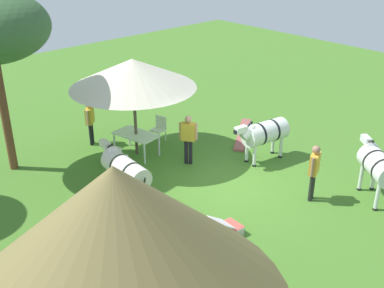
{
  "coord_description": "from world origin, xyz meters",
  "views": [
    {
      "loc": [
        -8.46,
        9.13,
        7.21
      ],
      "look_at": [
        1.2,
        0.25,
        1.0
      ],
      "focal_mm": 45.0,
      "sensor_mm": 36.0,
      "label": 1
    }
  ],
  "objects_px": {
    "zebra_toward_hut": "(378,166)",
    "guest_behind_table": "(90,119)",
    "patio_chair_east_end": "(117,156)",
    "striped_lounge_chair": "(226,227)",
    "zebra_nearest_camera": "(264,133)",
    "patio_chair_west_end": "(159,127)",
    "shade_umbrella": "(133,73)",
    "patio_dining_table": "(136,136)",
    "thatched_hut": "(122,288)",
    "guest_beside_umbrella": "(188,135)",
    "zebra_by_umbrella": "(125,169)",
    "standing_watcher": "(314,168)"
  },
  "relations": [
    {
      "from": "patio_chair_west_end",
      "to": "zebra_by_umbrella",
      "type": "distance_m",
      "value": 3.97
    },
    {
      "from": "thatched_hut",
      "to": "zebra_nearest_camera",
      "type": "height_order",
      "value": "thatched_hut"
    },
    {
      "from": "patio_dining_table",
      "to": "zebra_by_umbrella",
      "type": "xyz_separation_m",
      "value": [
        -2.07,
        1.91,
        0.29
      ]
    },
    {
      "from": "guest_beside_umbrella",
      "to": "zebra_nearest_camera",
      "type": "relative_size",
      "value": 0.77
    },
    {
      "from": "shade_umbrella",
      "to": "patio_dining_table",
      "type": "relative_size",
      "value": 2.5
    },
    {
      "from": "guest_behind_table",
      "to": "zebra_toward_hut",
      "type": "xyz_separation_m",
      "value": [
        -8.47,
        -3.91,
        0.09
      ]
    },
    {
      "from": "guest_behind_table",
      "to": "zebra_nearest_camera",
      "type": "relative_size",
      "value": 0.73
    },
    {
      "from": "patio_dining_table",
      "to": "zebra_nearest_camera",
      "type": "height_order",
      "value": "zebra_nearest_camera"
    },
    {
      "from": "patio_chair_west_end",
      "to": "zebra_toward_hut",
      "type": "distance_m",
      "value": 7.38
    },
    {
      "from": "striped_lounge_chair",
      "to": "zebra_by_umbrella",
      "type": "distance_m",
      "value": 3.29
    },
    {
      "from": "shade_umbrella",
      "to": "standing_watcher",
      "type": "relative_size",
      "value": 2.41
    },
    {
      "from": "guest_behind_table",
      "to": "patio_dining_table",
      "type": "bearing_deg",
      "value": -109.51
    },
    {
      "from": "patio_chair_east_end",
      "to": "striped_lounge_chair",
      "type": "distance_m",
      "value": 4.63
    },
    {
      "from": "patio_chair_west_end",
      "to": "standing_watcher",
      "type": "distance_m",
      "value": 5.99
    },
    {
      "from": "shade_umbrella",
      "to": "zebra_nearest_camera",
      "type": "xyz_separation_m",
      "value": [
        -3.12,
        -2.77,
        -1.84
      ]
    },
    {
      "from": "patio_chair_west_end",
      "to": "zebra_toward_hut",
      "type": "bearing_deg",
      "value": -178.78
    },
    {
      "from": "patio_dining_table",
      "to": "guest_behind_table",
      "type": "distance_m",
      "value": 1.85
    },
    {
      "from": "guest_behind_table",
      "to": "standing_watcher",
      "type": "height_order",
      "value": "standing_watcher"
    },
    {
      "from": "patio_dining_table",
      "to": "guest_behind_table",
      "type": "relative_size",
      "value": 1.02
    },
    {
      "from": "patio_chair_east_end",
      "to": "guest_beside_umbrella",
      "type": "distance_m",
      "value": 2.31
    },
    {
      "from": "patio_dining_table",
      "to": "guest_behind_table",
      "type": "xyz_separation_m",
      "value": [
        1.69,
        0.69,
        0.29
      ]
    },
    {
      "from": "patio_dining_table",
      "to": "patio_chair_west_end",
      "type": "distance_m",
      "value": 1.29
    },
    {
      "from": "thatched_hut",
      "to": "patio_chair_west_end",
      "type": "bearing_deg",
      "value": -41.67
    },
    {
      "from": "shade_umbrella",
      "to": "striped_lounge_chair",
      "type": "distance_m",
      "value": 5.88
    },
    {
      "from": "striped_lounge_chair",
      "to": "zebra_nearest_camera",
      "type": "relative_size",
      "value": 0.39
    },
    {
      "from": "thatched_hut",
      "to": "patio_chair_west_end",
      "type": "distance_m",
      "value": 10.5
    },
    {
      "from": "thatched_hut",
      "to": "zebra_nearest_camera",
      "type": "distance_m",
      "value": 9.53
    },
    {
      "from": "patio_chair_west_end",
      "to": "zebra_toward_hut",
      "type": "xyz_separation_m",
      "value": [
        -7.09,
        -1.98,
        0.52
      ]
    },
    {
      "from": "shade_umbrella",
      "to": "patio_chair_west_end",
      "type": "bearing_deg",
      "value": -75.63
    },
    {
      "from": "thatched_hut",
      "to": "zebra_toward_hut",
      "type": "xyz_separation_m",
      "value": [
        0.61,
        -8.84,
        -1.47
      ]
    },
    {
      "from": "zebra_nearest_camera",
      "to": "zebra_by_umbrella",
      "type": "height_order",
      "value": "zebra_nearest_camera"
    },
    {
      "from": "guest_behind_table",
      "to": "zebra_by_umbrella",
      "type": "bearing_deg",
      "value": -149.59
    },
    {
      "from": "patio_dining_table",
      "to": "standing_watcher",
      "type": "height_order",
      "value": "standing_watcher"
    },
    {
      "from": "patio_chair_west_end",
      "to": "guest_behind_table",
      "type": "xyz_separation_m",
      "value": [
        1.37,
        1.93,
        0.43
      ]
    },
    {
      "from": "patio_chair_west_end",
      "to": "zebra_by_umbrella",
      "type": "bearing_deg",
      "value": 112.8
    },
    {
      "from": "patio_chair_west_end",
      "to": "striped_lounge_chair",
      "type": "xyz_separation_m",
      "value": [
        -5.5,
        2.34,
        -0.27
      ]
    },
    {
      "from": "standing_watcher",
      "to": "zebra_by_umbrella",
      "type": "xyz_separation_m",
      "value": [
        3.55,
        3.79,
        -0.06
      ]
    },
    {
      "from": "shade_umbrella",
      "to": "patio_chair_east_end",
      "type": "relative_size",
      "value": 4.46
    },
    {
      "from": "zebra_toward_hut",
      "to": "guest_behind_table",
      "type": "bearing_deg",
      "value": 152.0
    },
    {
      "from": "shade_umbrella",
      "to": "standing_watcher",
      "type": "height_order",
      "value": "shade_umbrella"
    },
    {
      "from": "patio_chair_east_end",
      "to": "striped_lounge_chair",
      "type": "bearing_deg",
      "value": -25.2
    },
    {
      "from": "shade_umbrella",
      "to": "patio_chair_east_end",
      "type": "height_order",
      "value": "shade_umbrella"
    },
    {
      "from": "guest_behind_table",
      "to": "zebra_nearest_camera",
      "type": "bearing_deg",
      "value": -95.93
    },
    {
      "from": "patio_chair_east_end",
      "to": "patio_chair_west_end",
      "type": "xyz_separation_m",
      "value": [
        0.88,
        -2.39,
        0.0
      ]
    },
    {
      "from": "thatched_hut",
      "to": "patio_dining_table",
      "type": "relative_size",
      "value": 3.02
    },
    {
      "from": "patio_chair_east_end",
      "to": "guest_behind_table",
      "type": "xyz_separation_m",
      "value": [
        2.25,
        -0.47,
        0.43
      ]
    },
    {
      "from": "patio_chair_west_end",
      "to": "striped_lounge_chair",
      "type": "height_order",
      "value": "patio_chair_west_end"
    },
    {
      "from": "patio_chair_east_end",
      "to": "striped_lounge_chair",
      "type": "xyz_separation_m",
      "value": [
        -4.62,
        -0.05,
        -0.27
      ]
    },
    {
      "from": "patio_chair_east_end",
      "to": "zebra_nearest_camera",
      "type": "relative_size",
      "value": 0.42
    },
    {
      "from": "shade_umbrella",
      "to": "patio_chair_east_end",
      "type": "xyz_separation_m",
      "value": [
        -0.56,
        1.15,
        -2.28
      ]
    }
  ]
}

